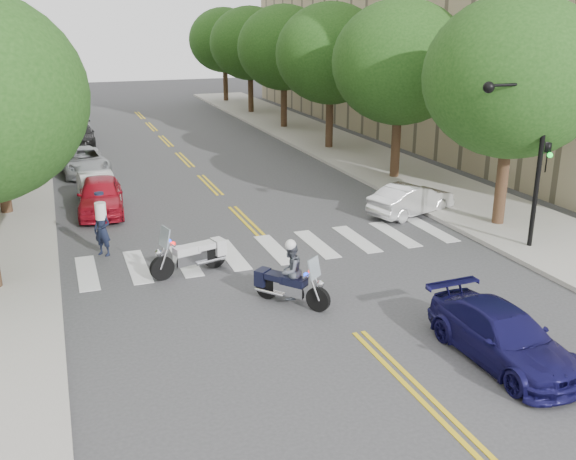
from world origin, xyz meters
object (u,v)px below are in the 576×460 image
officer_standing (102,230)px  convertible (411,199)px  motorcycle_parked (195,255)px  sedan_blue (503,336)px  motorcycle_police (289,275)px

officer_standing → convertible: officer_standing is taller
motorcycle_parked → convertible: 9.97m
motorcycle_parked → sedan_blue: size_ratio=0.59×
sedan_blue → convertible: bearing=67.9°
officer_standing → sedan_blue: size_ratio=0.41×
officer_standing → sedan_blue: 13.08m
motorcycle_parked → motorcycle_police: bearing=-164.0°
officer_standing → convertible: bearing=46.7°
motorcycle_police → convertible: motorcycle_police is taller
officer_standing → motorcycle_parked: bearing=-0.6°
motorcycle_parked → officer_standing: size_ratio=1.43×
motorcycle_police → sedan_blue: size_ratio=0.46×
motorcycle_police → convertible: (7.56, 6.27, -0.21)m
motorcycle_parked → convertible: bearing=-87.1°
sedan_blue → officer_standing: bearing=126.1°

